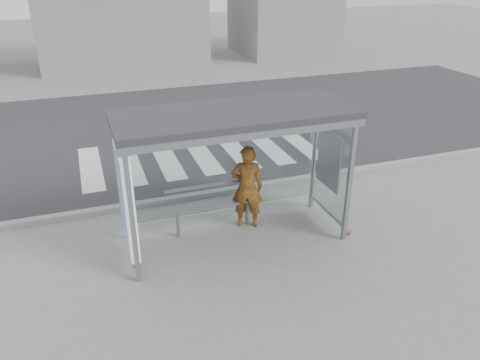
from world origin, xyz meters
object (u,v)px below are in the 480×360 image
person (247,187)px  bench (212,205)px  bus_shelter (215,146)px  soda_can (349,233)px

person → bench: 0.78m
bus_shelter → soda_can: 3.29m
bus_shelter → person: 1.39m
bus_shelter → person: bearing=26.3°
bus_shelter → person: (0.76, 0.38, -1.11)m
person → bench: bearing=15.0°
soda_can → person: bearing=150.6°
bench → soda_can: 2.80m
person → soda_can: (1.81, -1.02, -0.85)m
person → soda_can: bearing=170.4°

